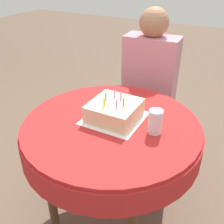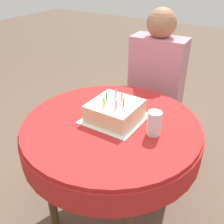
% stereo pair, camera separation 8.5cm
% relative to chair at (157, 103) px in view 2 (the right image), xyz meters
% --- Properties ---
extents(ground_plane, '(12.00, 12.00, 0.00)m').
position_rel_chair_xyz_m(ground_plane, '(0.07, -0.79, -0.46)').
color(ground_plane, brown).
extents(dining_table, '(0.95, 0.95, 0.73)m').
position_rel_chair_xyz_m(dining_table, '(0.07, -0.79, 0.18)').
color(dining_table, '#B22323').
rests_on(dining_table, ground_plane).
extents(chair, '(0.39, 0.39, 0.85)m').
position_rel_chair_xyz_m(chair, '(0.00, 0.00, 0.00)').
color(chair, brown).
rests_on(chair, ground_plane).
extents(person, '(0.40, 0.30, 1.20)m').
position_rel_chair_xyz_m(person, '(0.00, -0.08, 0.25)').
color(person, '#9E7051').
rests_on(person, ground_plane).
extents(napkin, '(0.30, 0.30, 0.00)m').
position_rel_chair_xyz_m(napkin, '(0.06, -0.74, 0.27)').
color(napkin, white).
rests_on(napkin, dining_table).
extents(birthday_cake, '(0.25, 0.25, 0.14)m').
position_rel_chair_xyz_m(birthday_cake, '(0.06, -0.74, 0.32)').
color(birthday_cake, beige).
rests_on(birthday_cake, dining_table).
extents(drinking_glass, '(0.07, 0.07, 0.12)m').
position_rel_chair_xyz_m(drinking_glass, '(0.30, -0.77, 0.33)').
color(drinking_glass, silver).
rests_on(drinking_glass, dining_table).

